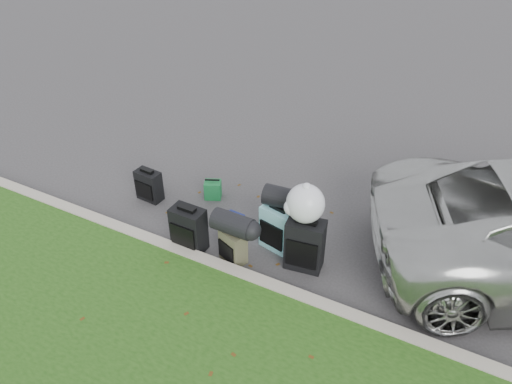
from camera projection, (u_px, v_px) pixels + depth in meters
The scene contains 12 objects.
ground at pixel (256, 231), 7.46m from camera, with size 120.00×120.00×0.00m, color #383535.
curb at pixel (221, 268), 6.69m from camera, with size 120.00×0.18×0.15m, color #9E937F.
suitcase_small_black at pixel (149, 185), 7.99m from camera, with size 0.41×0.23×0.51m, color black.
suitcase_large_black_left at pixel (189, 229), 6.96m from camera, with size 0.47×0.28×0.67m, color black.
suitcase_olive at pixel (233, 246), 6.80m from camera, with size 0.36×0.23×0.50m, color #403F2A.
suitcase_teal at pixel (278, 228), 6.98m from camera, with size 0.47×0.28×0.67m, color #62ABB3.
suitcase_large_black_right at pixel (305, 245), 6.63m from camera, with size 0.50×0.30×0.75m, color black.
tote_green at pixel (213, 190), 8.08m from camera, with size 0.26×0.21×0.30m, color #176A31.
tote_navy at pixel (234, 223), 7.39m from camera, with size 0.26×0.20×0.28m, color navy.
duffel_left at pixel (233, 224), 6.56m from camera, with size 0.30×0.30×0.55m, color black.
duffel_right at pixel (283, 198), 6.75m from camera, with size 0.30×0.30×0.53m, color black.
trash_bag at pixel (305, 204), 6.33m from camera, with size 0.50×0.50×0.50m, color white.
Camera 1 is at (2.69, -5.10, 4.77)m, focal length 35.00 mm.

